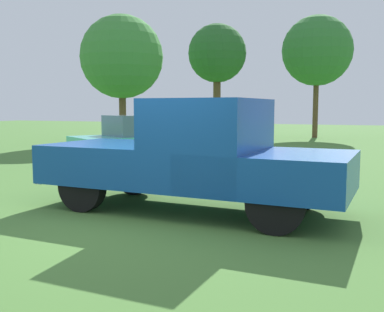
{
  "coord_description": "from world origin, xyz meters",
  "views": [
    {
      "loc": [
        2.96,
        -5.88,
        1.69
      ],
      "look_at": [
        0.19,
        0.9,
        0.9
      ],
      "focal_mm": 42.5,
      "sensor_mm": 36.0,
      "label": 1
    }
  ],
  "objects_px": {
    "sedan_near": "(148,141)",
    "tree_back_left": "(217,54)",
    "tree_side": "(317,51)",
    "pickup_truck": "(199,154)",
    "tree_far_center": "(122,57)"
  },
  "relations": [
    {
      "from": "tree_far_center",
      "to": "sedan_near",
      "type": "bearing_deg",
      "value": -53.88
    },
    {
      "from": "pickup_truck",
      "to": "tree_far_center",
      "type": "distance_m",
      "value": 15.32
    },
    {
      "from": "pickup_truck",
      "to": "tree_far_center",
      "type": "height_order",
      "value": "tree_far_center"
    },
    {
      "from": "pickup_truck",
      "to": "tree_back_left",
      "type": "relative_size",
      "value": 0.82
    },
    {
      "from": "sedan_near",
      "to": "tree_side",
      "type": "xyz_separation_m",
      "value": [
        3.23,
        13.77,
        4.1
      ]
    },
    {
      "from": "sedan_near",
      "to": "tree_back_left",
      "type": "height_order",
      "value": "tree_back_left"
    },
    {
      "from": "tree_back_left",
      "to": "pickup_truck",
      "type": "bearing_deg",
      "value": -71.78
    },
    {
      "from": "pickup_truck",
      "to": "tree_back_left",
      "type": "height_order",
      "value": "tree_back_left"
    },
    {
      "from": "pickup_truck",
      "to": "sedan_near",
      "type": "height_order",
      "value": "pickup_truck"
    },
    {
      "from": "tree_back_left",
      "to": "tree_side",
      "type": "relative_size",
      "value": 0.92
    },
    {
      "from": "tree_far_center",
      "to": "tree_back_left",
      "type": "bearing_deg",
      "value": 55.73
    },
    {
      "from": "pickup_truck",
      "to": "tree_side",
      "type": "xyz_separation_m",
      "value": [
        -0.59,
        19.28,
        3.82
      ]
    },
    {
      "from": "tree_side",
      "to": "tree_far_center",
      "type": "bearing_deg",
      "value": -138.97
    },
    {
      "from": "tree_far_center",
      "to": "tree_side",
      "type": "distance_m",
      "value": 10.79
    },
    {
      "from": "tree_back_left",
      "to": "tree_side",
      "type": "distance_m",
      "value": 5.52
    }
  ]
}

